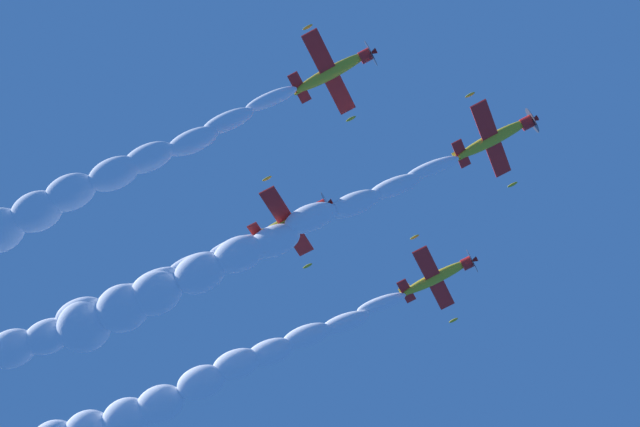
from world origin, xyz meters
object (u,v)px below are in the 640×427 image
Objects in this scene: airplane_right_wingman at (334,71)px; airplane_slot_tail at (292,220)px; airplane_lead at (496,138)px; airplane_left_wingman at (438,276)px.

airplane_right_wingman reaches higher than airplane_slot_tail.
airplane_left_wingman is (16.05, 3.89, 0.56)m from airplane_lead.
airplane_left_wingman is 17.19m from airplane_slot_tail.
airplane_lead is at bearing -71.43° from airplane_right_wingman.
airplane_slot_tail is at bearing 63.76° from airplane_lead.
airplane_right_wingman is 1.01× the size of airplane_slot_tail.
airplane_slot_tail is (9.77, 19.83, -0.77)m from airplane_lead.
airplane_lead is 0.99× the size of airplane_right_wingman.
airplane_right_wingman is (-5.53, 16.45, 1.12)m from airplane_lead.
airplane_slot_tail is at bearing 111.48° from airplane_left_wingman.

